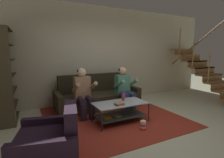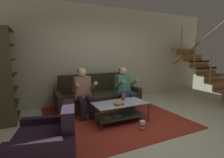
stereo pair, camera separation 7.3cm
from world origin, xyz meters
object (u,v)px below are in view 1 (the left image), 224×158
person_seated_left (83,91)px  armchair (50,145)px  person_seated_right (124,87)px  book_stack (119,104)px  coffee_table (120,109)px  bookshelf (4,81)px  popcorn_tub (143,125)px  couch (97,97)px  vase (123,97)px

person_seated_left → armchair: bearing=-122.3°
person_seated_right → book_stack: size_ratio=5.28×
person_seated_left → coffee_table: 0.98m
bookshelf → popcorn_tub: (2.46, -1.79, -0.82)m
popcorn_tub → person_seated_right: bearing=76.1°
couch → person_seated_right: size_ratio=2.02×
coffee_table → armchair: armchair is taller
popcorn_tub → bookshelf: bearing=144.0°
book_stack → bookshelf: size_ratio=0.11×
book_stack → armchair: size_ratio=0.21×
person_seated_left → popcorn_tub: person_seated_left is taller
couch → bookshelf: (-2.20, 0.00, 0.63)m
couch → person_seated_right: (0.57, -0.54, 0.33)m
popcorn_tub → book_stack: bearing=122.9°
couch → armchair: 2.59m
coffee_table → book_stack: bearing=-124.6°
book_stack → coffee_table: bearing=55.4°
person_seated_right → vase: bearing=-123.2°
coffee_table → armchair: 1.80m
person_seated_left → bookshelf: (-1.63, 0.54, 0.29)m
person_seated_right → bookshelf: size_ratio=0.56×
coffee_table → book_stack: book_stack is taller
book_stack → bookshelf: 2.58m
book_stack → armchair: bearing=-153.6°
person_seated_left → armchair: (-0.98, -1.55, -0.35)m
couch → bookshelf: bearing=180.0°
couch → popcorn_tub: 1.81m
couch → coffee_table: size_ratio=1.97×
bookshelf → armchair: bookshelf is taller
person_seated_left → person_seated_right: (1.13, -0.00, -0.01)m
book_stack → person_seated_right: bearing=52.9°
armchair → popcorn_tub: size_ratio=5.23×
person_seated_left → bookshelf: 1.74m
person_seated_right → coffee_table: size_ratio=0.98×
person_seated_right → armchair: size_ratio=1.10×
armchair → bookshelf: bearing=107.5°
couch → bookshelf: size_ratio=1.12×
popcorn_tub → couch: bearing=98.2°
person_seated_left → person_seated_right: size_ratio=1.02×
couch → book_stack: bearing=-91.6°
vase → armchair: 2.02m
person_seated_left → vase: bearing=-35.8°
couch → coffee_table: 1.22m
person_seated_left → vase: size_ratio=6.33×
couch → book_stack: couch is taller
book_stack → armchair: (-1.51, -0.75, -0.18)m
armchair → couch: bearing=53.4°
couch → person_seated_left: person_seated_left is taller
bookshelf → armchair: size_ratio=1.97×
coffee_table → popcorn_tub: coffee_table is taller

